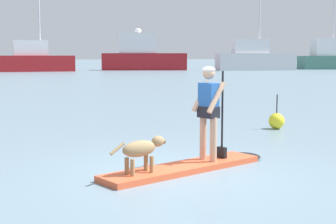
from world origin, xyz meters
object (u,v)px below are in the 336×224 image
Objects in this scene: paddleboard at (193,166)px; person_paddler at (209,107)px; moored_boat_port at (143,56)px; moored_boat_far_port at (254,58)px; marker_buoy at (277,121)px; moored_boat_far_starboard at (35,59)px; dog at (142,149)px; moored_boat_center at (329,58)px.

person_paddler reaches higher than paddleboard.
moored_boat_far_port is at bearing -19.48° from moored_boat_port.
marker_buoy is (-7.24, -51.10, -1.53)m from moored_boat_port.
moored_boat_port is at bearing 78.86° from paddleboard.
marker_buoy is (6.09, -49.12, -1.20)m from moored_boat_far_starboard.
dog is at bearing -88.39° from moored_boat_far_starboard.
dog is 0.11× the size of moored_boat_center.
moored_boat_port is 25.71m from moored_boat_center.
marker_buoy is (3.59, 3.91, 0.17)m from paddleboard.
moored_boat_far_starboard is 49.52m from marker_buoy.
marker_buoy is (-20.61, -46.38, -1.31)m from moored_boat_far_port.
person_paddler is 55.52m from moored_boat_far_port.
paddleboard is at bearing -115.70° from moored_boat_far_port.
dog is at bearing -155.21° from paddleboard.
moored_boat_center reaches higher than moored_boat_port.
moored_boat_far_port is 1.35× the size of moored_boat_center.
moored_boat_center is 58.94m from marker_buoy.
paddleboard is 56.10m from moored_boat_port.
moored_boat_center is at bearing -4.88° from moored_boat_port.
person_paddler is at bearing -124.44° from moored_boat_center.
marker_buoy reaches higher than dog.
person_paddler is at bearing 24.79° from dog.
paddleboard is 3.63× the size of marker_buoy.
marker_buoy is at bearing -113.97° from moored_boat_far_port.
moored_boat_far_starboard reaches higher than moored_boat_center.
paddleboard is 0.26× the size of moored_boat_far_port.
moored_boat_center reaches higher than person_paddler.
moored_boat_far_starboard reaches higher than moored_boat_port.
moored_boat_far_starboard is 0.96× the size of moored_boat_far_port.
moored_boat_center is (25.62, -2.19, -0.19)m from moored_boat_port.
dog is 56.74m from moored_boat_port.
paddleboard is 2.02× the size of person_paddler.
marker_buoy is (-32.86, -48.92, -1.34)m from moored_boat_center.
marker_buoy is at bearing -98.07° from moored_boat_port.
moored_boat_far_starboard is at bearing 174.12° from moored_boat_far_port.
marker_buoy is at bearing -123.89° from moored_boat_center.
moored_boat_far_port is at bearing 63.59° from dog.
paddleboard is 5.31m from marker_buoy.
moored_boat_far_port reaches higher than person_paddler.
person_paddler is at bearing -100.83° from moored_boat_port.
moored_boat_far_starboard is at bearing 97.07° from marker_buoy.
moored_boat_far_port is at bearing -5.88° from moored_boat_far_starboard.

